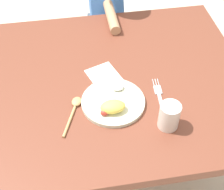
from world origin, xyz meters
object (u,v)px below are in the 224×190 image
at_px(fork, 159,96).
at_px(spoon, 74,108).
at_px(plate, 113,103).
at_px(drinking_cup, 169,116).
at_px(person, 106,24).

height_order(fork, spoon, spoon).
relative_size(plate, drinking_cup, 2.36).
height_order(plate, fork, plate).
relative_size(spoon, person, 0.19).
xyz_separation_m(spoon, drinking_cup, (0.34, -0.14, 0.05)).
bearing_deg(spoon, fork, -67.13).
relative_size(spoon, drinking_cup, 1.81).
distance_m(fork, drinking_cup, 0.15).
xyz_separation_m(plate, person, (0.09, 0.78, -0.18)).
relative_size(drinking_cup, person, 0.10).
relative_size(plate, spoon, 1.30).
xyz_separation_m(plate, spoon, (-0.15, 0.00, -0.01)).
distance_m(drinking_cup, person, 0.95).
distance_m(spoon, drinking_cup, 0.37).
xyz_separation_m(plate, drinking_cup, (0.18, -0.13, 0.04)).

